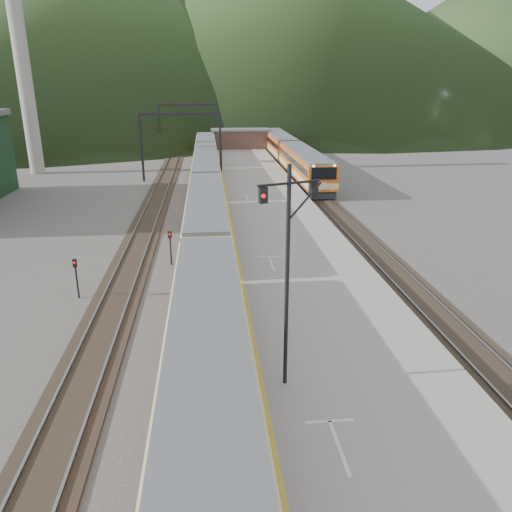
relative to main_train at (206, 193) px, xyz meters
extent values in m
cube|color=black|center=(0.00, 1.73, -1.87)|extent=(2.60, 200.00, 0.12)
cube|color=slate|center=(-0.72, 1.73, -1.77)|extent=(0.10, 200.00, 0.14)
cube|color=slate|center=(0.72, 1.73, -1.77)|extent=(0.10, 200.00, 0.14)
cube|color=black|center=(-5.00, 1.73, -1.87)|extent=(2.60, 200.00, 0.12)
cube|color=slate|center=(-5.72, 1.73, -1.77)|extent=(0.10, 200.00, 0.14)
cube|color=slate|center=(-4.28, 1.73, -1.77)|extent=(0.10, 200.00, 0.14)
cube|color=black|center=(11.50, 1.73, -1.87)|extent=(2.60, 200.00, 0.12)
cube|color=slate|center=(10.78, 1.73, -1.77)|extent=(0.10, 200.00, 0.14)
cube|color=slate|center=(12.22, 1.73, -1.77)|extent=(0.10, 200.00, 0.14)
cube|color=gray|center=(5.60, -0.27, -1.43)|extent=(8.00, 100.00, 1.00)
cube|color=black|center=(-7.50, 16.73, 2.07)|extent=(0.25, 0.25, 8.00)
cube|color=black|center=(1.80, 16.73, 2.07)|extent=(0.25, 0.25, 8.00)
cube|color=black|center=(-2.85, 16.73, 5.87)|extent=(9.30, 0.22, 0.35)
cube|color=black|center=(-7.50, 41.73, 2.07)|extent=(0.25, 0.25, 8.00)
cube|color=black|center=(1.80, 41.73, 2.07)|extent=(0.25, 0.25, 8.00)
cube|color=black|center=(-2.85, 41.73, 5.87)|extent=(9.30, 0.22, 0.35)
cylinder|color=#9E998E|center=(-22.00, 23.73, 13.07)|extent=(1.80, 1.80, 30.00)
cube|color=brown|center=(5.60, 39.73, 0.47)|extent=(9.00, 4.00, 2.80)
cube|color=slate|center=(5.60, 39.73, 2.02)|extent=(9.40, 4.40, 0.30)
cone|color=#2A4720|center=(-40.00, 151.73, 28.07)|extent=(180.00, 180.00, 60.00)
cone|color=#2A4720|center=(30.00, 191.73, 35.57)|extent=(220.00, 220.00, 75.00)
cone|color=#2A4720|center=(110.00, 171.73, 23.07)|extent=(160.00, 160.00, 50.00)
cube|color=#E1D789|center=(0.00, -28.78, 0.00)|extent=(2.78, 18.69, 3.39)
cube|color=#E1D789|center=(0.00, -9.59, 0.00)|extent=(2.78, 18.69, 3.39)
cube|color=#E1D789|center=(0.00, 9.59, 0.00)|extent=(2.78, 18.69, 3.39)
cube|color=#E1D789|center=(0.00, 28.78, 0.00)|extent=(2.78, 18.69, 3.39)
cube|color=#D16118|center=(11.50, 14.02, 0.17)|extent=(3.06, 20.55, 3.73)
cube|color=#D16118|center=(11.50, 35.07, 0.17)|extent=(3.06, 20.55, 3.73)
cylinder|color=black|center=(2.71, -28.78, 2.99)|extent=(0.14, 0.14, 7.84)
cube|color=black|center=(2.71, -28.78, 6.31)|extent=(2.10, 0.79, 0.07)
cube|color=black|center=(1.86, -29.07, 6.01)|extent=(0.30, 0.25, 0.50)
cube|color=black|center=(3.56, -28.48, 6.01)|extent=(0.30, 0.25, 0.50)
cylinder|color=black|center=(-2.36, -13.21, -0.93)|extent=(0.10, 0.10, 2.00)
cube|color=black|center=(-2.36, -13.21, 0.12)|extent=(0.26, 0.22, 0.45)
cylinder|color=black|center=(-7.09, -18.07, -0.93)|extent=(0.10, 0.10, 2.00)
cube|color=black|center=(-7.09, -18.07, 0.12)|extent=(0.24, 0.19, 0.45)
camera|label=1|loc=(0.18, -44.06, 9.27)|focal=35.00mm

